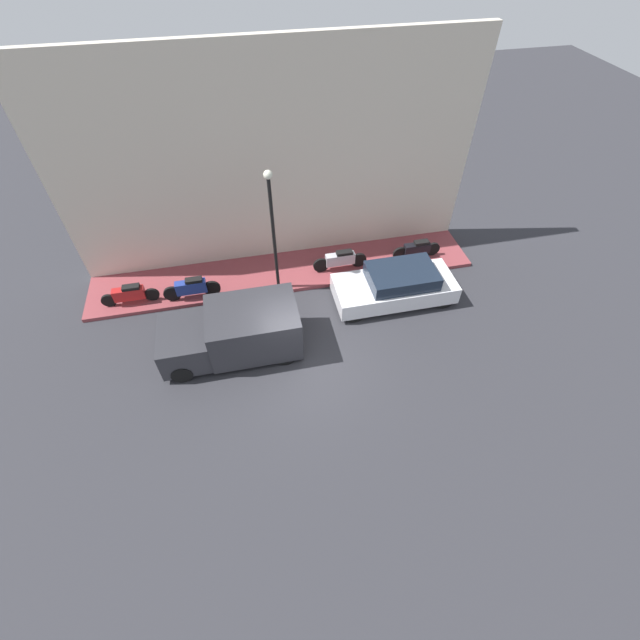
{
  "coord_description": "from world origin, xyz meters",
  "views": [
    {
      "loc": [
        -8.47,
        1.35,
        11.19
      ],
      "look_at": [
        1.18,
        -0.72,
        0.6
      ],
      "focal_mm": 24.0,
      "sensor_mm": 36.0,
      "label": 1
    }
  ],
  "objects_px": {
    "motorcycle_red": "(130,294)",
    "motorcycle_blue": "(192,288)",
    "scooter_silver": "(340,260)",
    "delivery_van": "(233,332)",
    "motorcycle_black": "(417,249)",
    "streetlamp": "(272,222)",
    "parked_car": "(396,285)"
  },
  "relations": [
    {
      "from": "streetlamp",
      "to": "scooter_silver",
      "type": "bearing_deg",
      "value": -78.42
    },
    {
      "from": "parked_car",
      "to": "motorcycle_red",
      "type": "distance_m",
      "value": 9.65
    },
    {
      "from": "delivery_van",
      "to": "motorcycle_black",
      "type": "distance_m",
      "value": 8.24
    },
    {
      "from": "delivery_van",
      "to": "motorcycle_blue",
      "type": "bearing_deg",
      "value": 26.04
    },
    {
      "from": "delivery_van",
      "to": "scooter_silver",
      "type": "xyz_separation_m",
      "value": [
        3.17,
        -4.37,
        -0.28
      ]
    },
    {
      "from": "motorcycle_red",
      "to": "scooter_silver",
      "type": "xyz_separation_m",
      "value": [
        0.27,
        -7.9,
        0.03
      ]
    },
    {
      "from": "delivery_van",
      "to": "parked_car",
      "type": "bearing_deg",
      "value": -78.26
    },
    {
      "from": "parked_car",
      "to": "motorcycle_red",
      "type": "height_order",
      "value": "parked_car"
    },
    {
      "from": "motorcycle_red",
      "to": "scooter_silver",
      "type": "height_order",
      "value": "scooter_silver"
    },
    {
      "from": "motorcycle_blue",
      "to": "motorcycle_red",
      "type": "bearing_deg",
      "value": 85.41
    },
    {
      "from": "delivery_van",
      "to": "scooter_silver",
      "type": "height_order",
      "value": "delivery_van"
    },
    {
      "from": "delivery_van",
      "to": "motorcycle_black",
      "type": "bearing_deg",
      "value": -66.87
    },
    {
      "from": "motorcycle_black",
      "to": "parked_car",
      "type": "bearing_deg",
      "value": 141.22
    },
    {
      "from": "motorcycle_black",
      "to": "motorcycle_red",
      "type": "bearing_deg",
      "value": 91.72
    },
    {
      "from": "motorcycle_red",
      "to": "streetlamp",
      "type": "relative_size",
      "value": 0.43
    },
    {
      "from": "motorcycle_red",
      "to": "motorcycle_blue",
      "type": "xyz_separation_m",
      "value": [
        -0.18,
        -2.2,
        0.04
      ]
    },
    {
      "from": "motorcycle_red",
      "to": "motorcycle_blue",
      "type": "relative_size",
      "value": 0.99
    },
    {
      "from": "parked_car",
      "to": "streetlamp",
      "type": "relative_size",
      "value": 0.93
    },
    {
      "from": "parked_car",
      "to": "scooter_silver",
      "type": "height_order",
      "value": "parked_car"
    },
    {
      "from": "motorcycle_blue",
      "to": "streetlamp",
      "type": "distance_m",
      "value": 3.97
    },
    {
      "from": "motorcycle_blue",
      "to": "streetlamp",
      "type": "relative_size",
      "value": 0.43
    },
    {
      "from": "motorcycle_blue",
      "to": "scooter_silver",
      "type": "xyz_separation_m",
      "value": [
        0.45,
        -5.7,
        -0.02
      ]
    },
    {
      "from": "parked_car",
      "to": "scooter_silver",
      "type": "xyz_separation_m",
      "value": [
        1.93,
        1.6,
        -0.06
      ]
    },
    {
      "from": "parked_car",
      "to": "delivery_van",
      "type": "distance_m",
      "value": 6.1
    },
    {
      "from": "motorcycle_blue",
      "to": "scooter_silver",
      "type": "height_order",
      "value": "motorcycle_blue"
    },
    {
      "from": "motorcycle_red",
      "to": "scooter_silver",
      "type": "distance_m",
      "value": 7.9
    },
    {
      "from": "motorcycle_black",
      "to": "scooter_silver",
      "type": "relative_size",
      "value": 0.93
    },
    {
      "from": "motorcycle_black",
      "to": "streetlamp",
      "type": "bearing_deg",
      "value": 95.78
    },
    {
      "from": "parked_car",
      "to": "motorcycle_black",
      "type": "bearing_deg",
      "value": -38.78
    },
    {
      "from": "delivery_van",
      "to": "motorcycle_blue",
      "type": "xyz_separation_m",
      "value": [
        2.72,
        1.33,
        -0.27
      ]
    },
    {
      "from": "parked_car",
      "to": "streetlamp",
      "type": "bearing_deg",
      "value": 71.2
    },
    {
      "from": "motorcycle_red",
      "to": "delivery_van",
      "type": "bearing_deg",
      "value": -129.37
    }
  ]
}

